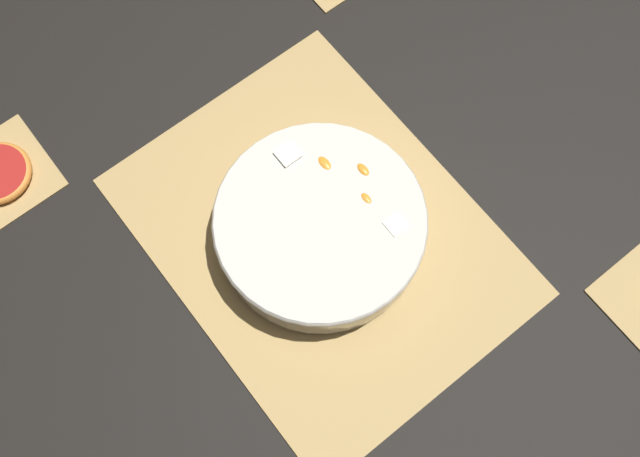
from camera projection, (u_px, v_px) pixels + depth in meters
name	position (u px, v px, depth m)	size (l,w,h in m)	color
ground_plane	(320.00, 236.00, 1.00)	(6.00, 6.00, 0.00)	black
bamboo_mat_center	(320.00, 236.00, 1.00)	(0.51, 0.39, 0.01)	tan
coaster_mat_far_right	(0.00, 176.00, 1.03)	(0.14, 0.14, 0.01)	tan
fruit_salad_bowl	(321.00, 226.00, 0.96)	(0.27, 0.27, 0.07)	silver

